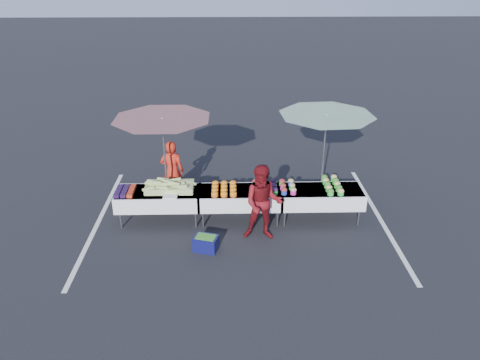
{
  "coord_description": "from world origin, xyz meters",
  "views": [
    {
      "loc": [
        -0.23,
        -9.21,
        5.4
      ],
      "look_at": [
        0.0,
        0.0,
        1.0
      ],
      "focal_mm": 35.0,
      "sensor_mm": 36.0,
      "label": 1
    }
  ],
  "objects_px": {
    "vendor": "(172,171)",
    "storage_bin": "(206,243)",
    "table_right": "(321,196)",
    "umbrella_left": "(163,126)",
    "table_center": "(240,197)",
    "umbrella_right": "(326,123)",
    "table_left": "(159,198)",
    "customer": "(263,203)"
  },
  "relations": [
    {
      "from": "table_right",
      "to": "umbrella_right",
      "type": "height_order",
      "value": "umbrella_right"
    },
    {
      "from": "umbrella_left",
      "to": "storage_bin",
      "type": "xyz_separation_m",
      "value": [
        0.96,
        -1.77,
        -1.89
      ]
    },
    {
      "from": "customer",
      "to": "umbrella_right",
      "type": "distance_m",
      "value": 2.47
    },
    {
      "from": "customer",
      "to": "table_left",
      "type": "bearing_deg",
      "value": 168.02
    },
    {
      "from": "customer",
      "to": "storage_bin",
      "type": "relative_size",
      "value": 3.0
    },
    {
      "from": "table_left",
      "to": "customer",
      "type": "xyz_separation_m",
      "value": [
        2.26,
        -0.75,
        0.24
      ]
    },
    {
      "from": "table_left",
      "to": "table_right",
      "type": "height_order",
      "value": "same"
    },
    {
      "from": "customer",
      "to": "storage_bin",
      "type": "distance_m",
      "value": 1.43
    },
    {
      "from": "table_center",
      "to": "customer",
      "type": "distance_m",
      "value": 0.91
    },
    {
      "from": "table_left",
      "to": "table_right",
      "type": "xyz_separation_m",
      "value": [
        3.6,
        0.0,
        0.0
      ]
    },
    {
      "from": "table_right",
      "to": "umbrella_left",
      "type": "height_order",
      "value": "umbrella_left"
    },
    {
      "from": "table_center",
      "to": "customer",
      "type": "height_order",
      "value": "customer"
    },
    {
      "from": "vendor",
      "to": "umbrella_left",
      "type": "bearing_deg",
      "value": 84.1
    },
    {
      "from": "vendor",
      "to": "table_right",
      "type": "bearing_deg",
      "value": 166.84
    },
    {
      "from": "table_right",
      "to": "storage_bin",
      "type": "bearing_deg",
      "value": -154.73
    },
    {
      "from": "table_left",
      "to": "customer",
      "type": "distance_m",
      "value": 2.39
    },
    {
      "from": "table_center",
      "to": "umbrella_left",
      "type": "distance_m",
      "value": 2.31
    },
    {
      "from": "customer",
      "to": "storage_bin",
      "type": "height_order",
      "value": "customer"
    },
    {
      "from": "table_right",
      "to": "vendor",
      "type": "bearing_deg",
      "value": 162.89
    },
    {
      "from": "table_left",
      "to": "storage_bin",
      "type": "relative_size",
      "value": 3.37
    },
    {
      "from": "table_center",
      "to": "customer",
      "type": "xyz_separation_m",
      "value": [
        0.46,
        -0.75,
        0.24
      ]
    },
    {
      "from": "vendor",
      "to": "storage_bin",
      "type": "height_order",
      "value": "vendor"
    },
    {
      "from": "umbrella_left",
      "to": "umbrella_right",
      "type": "relative_size",
      "value": 1.04
    },
    {
      "from": "table_left",
      "to": "umbrella_left",
      "type": "bearing_deg",
      "value": 78.85
    },
    {
      "from": "table_center",
      "to": "storage_bin",
      "type": "height_order",
      "value": "table_center"
    },
    {
      "from": "vendor",
      "to": "umbrella_right",
      "type": "bearing_deg",
      "value": 179.97
    },
    {
      "from": "table_right",
      "to": "table_left",
      "type": "bearing_deg",
      "value": 180.0
    },
    {
      "from": "table_left",
      "to": "umbrella_left",
      "type": "height_order",
      "value": "umbrella_left"
    },
    {
      "from": "vendor",
      "to": "customer",
      "type": "xyz_separation_m",
      "value": [
        2.06,
        -1.8,
        0.07
      ]
    },
    {
      "from": "umbrella_right",
      "to": "customer",
      "type": "bearing_deg",
      "value": -134.2
    },
    {
      "from": "table_left",
      "to": "storage_bin",
      "type": "xyz_separation_m",
      "value": [
        1.08,
        -1.19,
        -0.42
      ]
    },
    {
      "from": "table_right",
      "to": "table_center",
      "type": "bearing_deg",
      "value": 180.0
    },
    {
      "from": "customer",
      "to": "umbrella_left",
      "type": "xyz_separation_m",
      "value": [
        -2.14,
        1.33,
        1.22
      ]
    },
    {
      "from": "table_left",
      "to": "storage_bin",
      "type": "height_order",
      "value": "table_left"
    },
    {
      "from": "vendor",
      "to": "customer",
      "type": "distance_m",
      "value": 2.74
    },
    {
      "from": "table_right",
      "to": "vendor",
      "type": "height_order",
      "value": "vendor"
    },
    {
      "from": "umbrella_right",
      "to": "vendor",
      "type": "bearing_deg",
      "value": 176.03
    },
    {
      "from": "vendor",
      "to": "umbrella_left",
      "type": "xyz_separation_m",
      "value": [
        -0.08,
        -0.47,
        1.29
      ]
    },
    {
      "from": "vendor",
      "to": "storage_bin",
      "type": "bearing_deg",
      "value": 115.43
    },
    {
      "from": "table_left",
      "to": "vendor",
      "type": "distance_m",
      "value": 1.08
    },
    {
      "from": "table_left",
      "to": "customer",
      "type": "relative_size",
      "value": 1.12
    },
    {
      "from": "table_center",
      "to": "umbrella_right",
      "type": "height_order",
      "value": "umbrella_right"
    }
  ]
}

